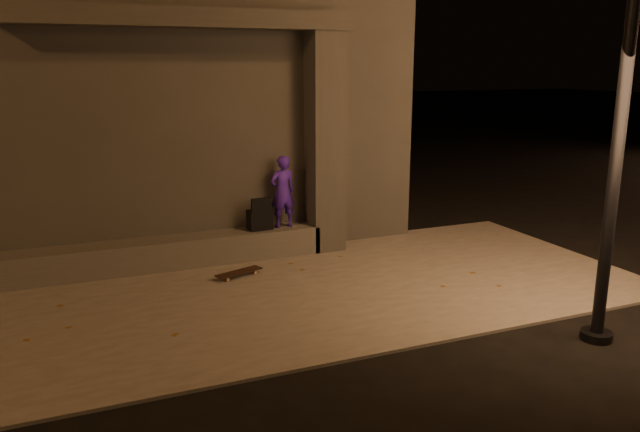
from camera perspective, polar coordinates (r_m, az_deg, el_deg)
name	(u,v)px	position (r m, az deg, el deg)	size (l,w,h in m)	color
ground	(316,359)	(6.95, -0.38, -12.98)	(120.00, 120.00, 0.00)	black
sidewalk	(261,296)	(8.67, -5.44, -7.32)	(11.00, 4.40, 0.04)	#656059
building	(134,93)	(12.33, -16.66, 10.75)	(9.00, 5.10, 5.22)	#3C3936
ledge	(132,257)	(9.95, -16.82, -3.58)	(6.00, 0.55, 0.45)	#514E49
column	(325,144)	(10.40, 0.43, 6.63)	(0.55, 0.55, 3.60)	#3C3936
canopy	(185,18)	(9.75, -12.23, 17.28)	(5.00, 0.70, 0.28)	#3C3936
skateboarder	(283,192)	(10.26, -3.44, 2.23)	(0.44, 0.29, 1.19)	#3F1CB7
backpack	(260,218)	(10.23, -5.53, -0.19)	(0.40, 0.27, 0.55)	black
skateboard	(239,272)	(9.40, -7.43, -5.13)	(0.76, 0.42, 0.08)	black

